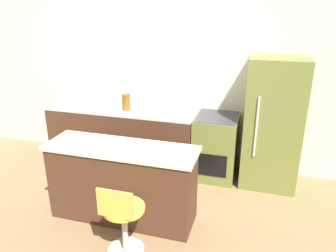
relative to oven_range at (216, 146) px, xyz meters
name	(u,v)px	position (x,y,z in m)	size (l,w,h in m)	color
ground_plane	(137,175)	(-1.10, -0.35, -0.45)	(14.00, 14.00, 0.00)	#8E704C
wall_back	(151,79)	(-1.10, 0.36, 0.85)	(8.00, 0.06, 2.60)	silver
back_counter	(123,136)	(-1.44, 0.00, 0.00)	(2.26, 0.65, 0.91)	#4C2D1E
kitchen_island	(123,182)	(-0.87, -1.30, 0.00)	(1.71, 0.55, 0.90)	#4C2D1E
oven_range	(216,146)	(0.00, 0.00, 0.00)	(0.59, 0.67, 0.91)	olive
refrigerator	(273,124)	(0.74, 0.01, 0.43)	(0.73, 0.67, 1.76)	olive
stool_chair	(123,221)	(-0.62, -1.88, -0.06)	(0.42, 0.42, 0.81)	#B7B7BC
kettle	(85,100)	(-2.02, -0.04, 0.55)	(0.16, 0.16, 0.22)	silver
mixing_bowl	(146,108)	(-1.04, -0.04, 0.49)	(0.29, 0.29, 0.07)	white
canister_jar	(126,102)	(-1.34, -0.04, 0.57)	(0.13, 0.13, 0.23)	brown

